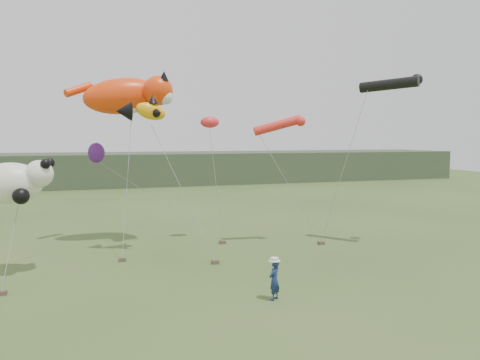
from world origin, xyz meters
name	(u,v)px	position (x,y,z in m)	size (l,w,h in m)	color
ground	(242,288)	(0.00, 0.00, 0.00)	(120.00, 120.00, 0.00)	#385123
headland	(112,170)	(-3.11, 44.69, 1.92)	(90.00, 13.00, 4.00)	#2D3D28
festival_attendant	(274,280)	(0.72, -1.66, 0.75)	(0.55, 0.36, 1.51)	navy
sandbag_anchors	(190,257)	(-1.09, 5.05, 0.09)	(15.99, 6.13, 0.17)	brown
cat_kite	(131,95)	(-3.42, 9.65, 8.36)	(5.86, 3.13, 2.59)	#F93B0B
fish_kite	(141,111)	(-3.15, 6.98, 7.38)	(2.62, 1.72, 1.42)	#FFA40C
tube_kites	(350,100)	(8.10, 5.61, 8.10)	(8.77, 4.13, 3.37)	black
panda_kite	(15,182)	(-8.80, 4.82, 4.09)	(3.16, 2.04, 1.96)	white
misc_kites	(140,141)	(-2.88, 10.22, 5.82)	(7.32, 2.64, 2.67)	red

